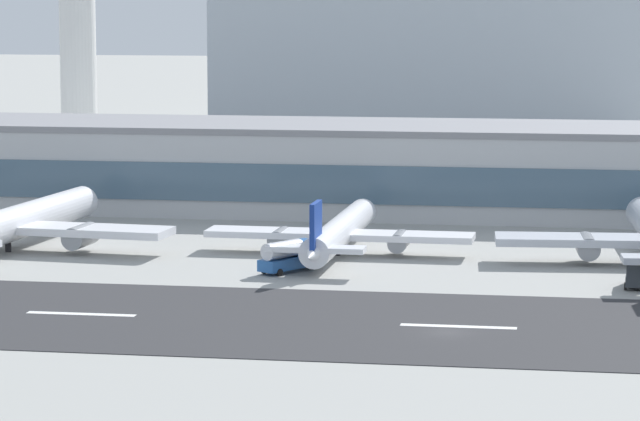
{
  "coord_description": "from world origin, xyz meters",
  "views": [
    {
      "loc": [
        12.73,
        -158.93,
        34.16
      ],
      "look_at": [
        -19.62,
        40.21,
        6.69
      ],
      "focal_mm": 89.94,
      "sensor_mm": 36.0,
      "label": 1
    }
  ],
  "objects_px": {
    "distant_hotel_block": "(429,34)",
    "airliner_blue_tail_gate_0": "(9,226)",
    "airliner_navy_tail_gate_1": "(338,233)",
    "terminal_building": "(376,168)",
    "service_box_truck_0": "(637,272)",
    "service_fuel_truck_1": "(288,256)",
    "control_tower": "(77,19)"
  },
  "relations": [
    {
      "from": "airliner_navy_tail_gate_1",
      "to": "service_box_truck_0",
      "type": "height_order",
      "value": "airliner_navy_tail_gate_1"
    },
    {
      "from": "terminal_building",
      "to": "service_box_truck_0",
      "type": "xyz_separation_m",
      "value": [
        38.43,
        -60.44,
        -5.13
      ]
    },
    {
      "from": "control_tower",
      "to": "airliner_navy_tail_gate_1",
      "type": "height_order",
      "value": "control_tower"
    },
    {
      "from": "airliner_navy_tail_gate_1",
      "to": "service_fuel_truck_1",
      "type": "relative_size",
      "value": 5.06
    },
    {
      "from": "terminal_building",
      "to": "airliner_blue_tail_gate_0",
      "type": "relative_size",
      "value": 3.37
    },
    {
      "from": "terminal_building",
      "to": "control_tower",
      "type": "height_order",
      "value": "control_tower"
    },
    {
      "from": "control_tower",
      "to": "service_box_truck_0",
      "type": "xyz_separation_m",
      "value": [
        98.22,
        -96.22,
        -27.68
      ]
    },
    {
      "from": "service_fuel_truck_1",
      "to": "airliner_blue_tail_gate_0",
      "type": "bearing_deg",
      "value": 108.44
    },
    {
      "from": "airliner_navy_tail_gate_1",
      "to": "airliner_blue_tail_gate_0",
      "type": "bearing_deg",
      "value": 96.61
    },
    {
      "from": "airliner_blue_tail_gate_0",
      "to": "terminal_building",
      "type": "bearing_deg",
      "value": -37.0
    },
    {
      "from": "distant_hotel_block",
      "to": "airliner_blue_tail_gate_0",
      "type": "bearing_deg",
      "value": -100.72
    },
    {
      "from": "control_tower",
      "to": "airliner_blue_tail_gate_0",
      "type": "distance_m",
      "value": 88.5
    },
    {
      "from": "terminal_building",
      "to": "service_fuel_truck_1",
      "type": "bearing_deg",
      "value": -93.71
    },
    {
      "from": "terminal_building",
      "to": "control_tower",
      "type": "distance_m",
      "value": 73.24
    },
    {
      "from": "terminal_building",
      "to": "distant_hotel_block",
      "type": "xyz_separation_m",
      "value": [
        -5.94,
        149.77,
        17.02
      ]
    },
    {
      "from": "terminal_building",
      "to": "service_fuel_truck_1",
      "type": "xyz_separation_m",
      "value": [
        -3.67,
        -56.64,
        -4.89
      ]
    },
    {
      "from": "service_fuel_truck_1",
      "to": "control_tower",
      "type": "bearing_deg",
      "value": 63.15
    },
    {
      "from": "service_box_truck_0",
      "to": "airliner_navy_tail_gate_1",
      "type": "bearing_deg",
      "value": -110.94
    },
    {
      "from": "distant_hotel_block",
      "to": "airliner_blue_tail_gate_0",
      "type": "relative_size",
      "value": 2.03
    },
    {
      "from": "distant_hotel_block",
      "to": "airliner_navy_tail_gate_1",
      "type": "bearing_deg",
      "value": -88.09
    },
    {
      "from": "service_fuel_truck_1",
      "to": "distant_hotel_block",
      "type": "bearing_deg",
      "value": 32.51
    },
    {
      "from": "airliner_blue_tail_gate_0",
      "to": "airliner_navy_tail_gate_1",
      "type": "distance_m",
      "value": 43.92
    },
    {
      "from": "control_tower",
      "to": "airliner_navy_tail_gate_1",
      "type": "bearing_deg",
      "value": -52.61
    },
    {
      "from": "terminal_building",
      "to": "airliner_blue_tail_gate_0",
      "type": "height_order",
      "value": "terminal_building"
    },
    {
      "from": "control_tower",
      "to": "airliner_blue_tail_gate_0",
      "type": "xyz_separation_m",
      "value": [
        16.56,
        -82.97,
        -25.99
      ]
    },
    {
      "from": "terminal_building",
      "to": "airliner_navy_tail_gate_1",
      "type": "bearing_deg",
      "value": -89.35
    },
    {
      "from": "control_tower",
      "to": "service_fuel_truck_1",
      "type": "distance_m",
      "value": 111.55
    },
    {
      "from": "service_box_truck_0",
      "to": "service_fuel_truck_1",
      "type": "bearing_deg",
      "value": -91.51
    },
    {
      "from": "airliner_blue_tail_gate_0",
      "to": "service_box_truck_0",
      "type": "xyz_separation_m",
      "value": [
        81.66,
        -13.25,
        -1.69
      ]
    },
    {
      "from": "service_fuel_truck_1",
      "to": "airliner_navy_tail_gate_1",
      "type": "bearing_deg",
      "value": 14.83
    },
    {
      "from": "airliner_blue_tail_gate_0",
      "to": "service_box_truck_0",
      "type": "height_order",
      "value": "airliner_blue_tail_gate_0"
    },
    {
      "from": "service_box_truck_0",
      "to": "service_fuel_truck_1",
      "type": "distance_m",
      "value": 42.27
    }
  ]
}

